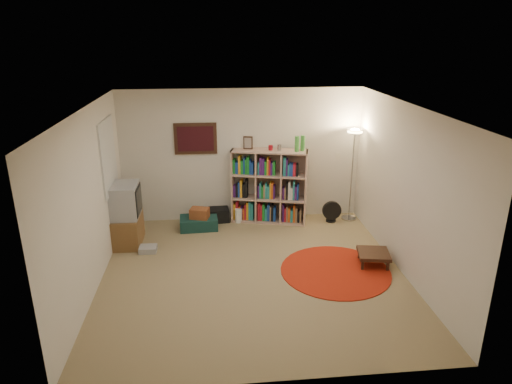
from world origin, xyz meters
The scene contains 12 objects.
room centered at (-0.05, 0.05, 1.26)m, with size 4.54×4.54×2.54m.
bookshelf centered at (0.48, 2.03, 0.68)m, with size 1.46×0.72×1.68m.
floor_lamp centered at (2.06, 1.96, 1.48)m, with size 0.42×0.42×1.79m.
floor_fan centered at (1.68, 1.85, 0.21)m, with size 0.36×0.19×0.41m.
tv_stand centered at (-2.07, 1.28, 0.52)m, with size 0.53×0.74×1.07m.
dvd_box centered at (-1.67, 0.92, 0.05)m, with size 0.29×0.24×0.09m.
suitcase centered at (-0.84, 1.79, 0.11)m, with size 0.70×0.47×0.22m.
wicker_basket centered at (-0.82, 1.76, 0.31)m, with size 0.38×0.31×0.19m.
duffel_bag centered at (-0.46, 2.11, 0.13)m, with size 0.40×0.34×0.26m.
paper_towel centered at (-0.09, 2.00, 0.13)m, with size 0.17×0.17×0.27m.
red_rug centered at (1.25, -0.04, 0.01)m, with size 1.67×1.67×0.01m.
side_table centered at (1.89, 0.11, 0.18)m, with size 0.55×0.55×0.22m.
Camera 1 is at (-0.57, -6.05, 3.46)m, focal length 32.00 mm.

